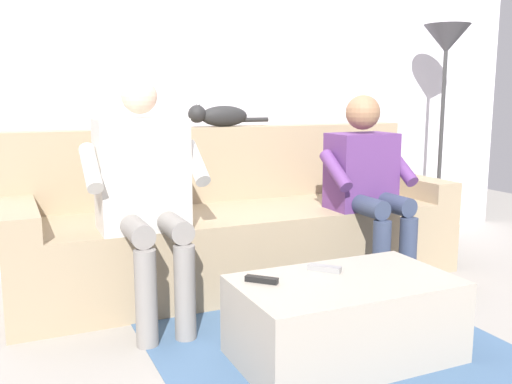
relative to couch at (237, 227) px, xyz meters
name	(u,v)px	position (x,y,z in m)	size (l,w,h in m)	color
ground_plane	(294,320)	(0.00, 0.76, -0.32)	(8.00, 8.00, 0.00)	gray
back_wall	(204,72)	(0.00, -0.56, 0.95)	(5.23, 0.06, 2.54)	silver
couch	(237,227)	(0.00, 0.00, 0.00)	(2.66, 0.85, 0.92)	#9E896B
coffee_table	(344,319)	(0.00, 1.21, -0.14)	(0.93, 0.55, 0.35)	#A89E8E
person_left_seated	(367,178)	(-0.65, 0.42, 0.32)	(0.53, 0.52, 1.12)	#5B3370
person_right_seated	(145,186)	(0.65, 0.41, 0.36)	(0.59, 0.58, 1.20)	beige
cat_on_backrest	(219,116)	(0.01, -0.27, 0.67)	(0.55, 0.12, 0.15)	black
remote_gray	(324,268)	(0.02, 1.08, 0.05)	(0.15, 0.04, 0.03)	gray
remote_black	(262,280)	(0.34, 1.10, 0.05)	(0.14, 0.03, 0.02)	black
floor_rug	(327,344)	(0.00, 1.07, -0.31)	(1.53, 1.50, 0.01)	#426084
floor_lamp	(446,54)	(-1.73, -0.17, 1.09)	(0.34, 0.34, 1.62)	#2D2D2D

